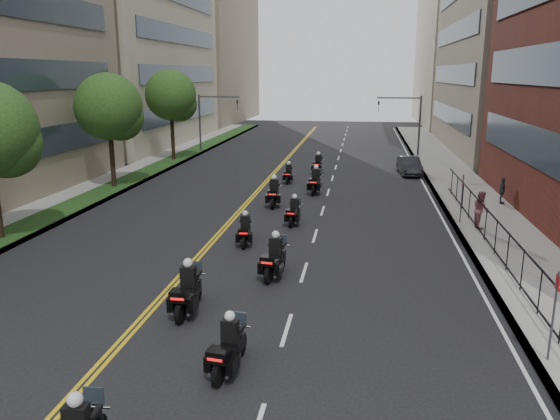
# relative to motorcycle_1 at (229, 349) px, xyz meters

# --- Properties ---
(ground) EXTENTS (160.00, 160.00, 0.00)m
(ground) POSITION_rel_motorcycle_1_xyz_m (-2.03, -2.40, -0.65)
(ground) COLOR black
(ground) RESTS_ON ground
(sidewalk_right) EXTENTS (4.00, 90.00, 0.15)m
(sidewalk_right) POSITION_rel_motorcycle_1_xyz_m (9.97, 22.60, -0.58)
(sidewalk_right) COLOR gray
(sidewalk_right) RESTS_ON ground
(sidewalk_left) EXTENTS (4.00, 90.00, 0.15)m
(sidewalk_left) POSITION_rel_motorcycle_1_xyz_m (-14.03, 22.60, -0.58)
(sidewalk_left) COLOR gray
(sidewalk_left) RESTS_ON ground
(grass_strip) EXTENTS (2.00, 90.00, 0.04)m
(grass_strip) POSITION_rel_motorcycle_1_xyz_m (-13.23, 22.60, -0.48)
(grass_strip) COLOR #153914
(grass_strip) RESTS_ON sidewalk_left
(building_right_far) EXTENTS (15.00, 28.00, 26.00)m
(building_right_far) POSITION_rel_motorcycle_1_xyz_m (19.47, 75.60, 12.35)
(building_right_far) COLOR #AEA78D
(building_right_far) RESTS_ON ground
(building_left_far) EXTENTS (16.00, 28.00, 26.00)m
(building_left_far) POSITION_rel_motorcycle_1_xyz_m (-24.03, 75.60, 12.35)
(building_left_far) COLOR gray
(building_left_far) RESTS_ON ground
(iron_fence) EXTENTS (0.05, 28.00, 1.50)m
(iron_fence) POSITION_rel_motorcycle_1_xyz_m (8.97, 9.60, 0.25)
(iron_fence) COLOR black
(iron_fence) RESTS_ON sidewalk_right
(street_trees) EXTENTS (4.40, 38.40, 7.98)m
(street_trees) POSITION_rel_motorcycle_1_xyz_m (-13.08, 16.20, 4.48)
(street_trees) COLOR #2F2015
(street_trees) RESTS_ON ground
(traffic_signal_right) EXTENTS (4.09, 0.20, 5.60)m
(traffic_signal_right) POSITION_rel_motorcycle_1_xyz_m (7.51, 39.60, 3.05)
(traffic_signal_right) COLOR #3F3F44
(traffic_signal_right) RESTS_ON ground
(traffic_signal_left) EXTENTS (4.09, 0.20, 5.60)m
(traffic_signal_left) POSITION_rel_motorcycle_1_xyz_m (-11.57, 39.60, 3.05)
(traffic_signal_left) COLOR #3F3F44
(traffic_signal_left) RESTS_ON ground
(motorcycle_1) EXTENTS (0.68, 2.23, 1.65)m
(motorcycle_1) POSITION_rel_motorcycle_1_xyz_m (0.00, 0.00, 0.00)
(motorcycle_1) COLOR black
(motorcycle_1) RESTS_ON ground
(motorcycle_2) EXTENTS (0.56, 2.47, 1.82)m
(motorcycle_2) POSITION_rel_motorcycle_1_xyz_m (-2.17, 3.32, 0.07)
(motorcycle_2) COLOR black
(motorcycle_2) RESTS_ON ground
(motorcycle_3) EXTENTS (0.74, 2.42, 1.79)m
(motorcycle_3) POSITION_rel_motorcycle_1_xyz_m (0.10, 6.96, 0.06)
(motorcycle_3) COLOR black
(motorcycle_3) RESTS_ON ground
(motorcycle_4) EXTENTS (0.62, 2.12, 1.57)m
(motorcycle_4) POSITION_rel_motorcycle_1_xyz_m (-1.87, 10.77, -0.03)
(motorcycle_4) COLOR black
(motorcycle_4) RESTS_ON ground
(motorcycle_5) EXTENTS (0.56, 2.14, 1.58)m
(motorcycle_5) POSITION_rel_motorcycle_1_xyz_m (-0.09, 14.51, -0.03)
(motorcycle_5) COLOR black
(motorcycle_5) RESTS_ON ground
(motorcycle_6) EXTENTS (0.65, 2.52, 1.86)m
(motorcycle_6) POSITION_rel_motorcycle_1_xyz_m (-1.75, 18.31, 0.08)
(motorcycle_6) COLOR black
(motorcycle_6) RESTS_ON ground
(motorcycle_7) EXTENTS (0.65, 2.52, 1.86)m
(motorcycle_7) POSITION_rel_motorcycle_1_xyz_m (0.36, 22.14, 0.08)
(motorcycle_7) COLOR black
(motorcycle_7) RESTS_ON ground
(motorcycle_8) EXTENTS (0.48, 2.07, 1.53)m
(motorcycle_8) POSITION_rel_motorcycle_1_xyz_m (-1.85, 25.43, -0.05)
(motorcycle_8) COLOR black
(motorcycle_8) RESTS_ON ground
(motorcycle_9) EXTENTS (0.61, 2.29, 1.69)m
(motorcycle_9) POSITION_rel_motorcycle_1_xyz_m (-0.07, 29.46, 0.02)
(motorcycle_9) COLOR black
(motorcycle_9) RESTS_ON ground
(parked_sedan) EXTENTS (1.81, 4.25, 1.36)m
(parked_sedan) POSITION_rel_motorcycle_1_xyz_m (6.94, 30.03, 0.03)
(parked_sedan) COLOR black
(parked_sedan) RESTS_ON ground
(pedestrian_b) EXTENTS (0.78, 0.96, 1.84)m
(pedestrian_b) POSITION_rel_motorcycle_1_xyz_m (9.17, 14.75, 0.42)
(pedestrian_b) COLOR #9B545D
(pedestrian_b) RESTS_ON sidewalk_right
(pedestrian_c) EXTENTS (0.59, 0.97, 1.55)m
(pedestrian_c) POSITION_rel_motorcycle_1_xyz_m (11.47, 20.27, 0.27)
(pedestrian_c) COLOR #3B3C42
(pedestrian_c) RESTS_ON sidewalk_right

